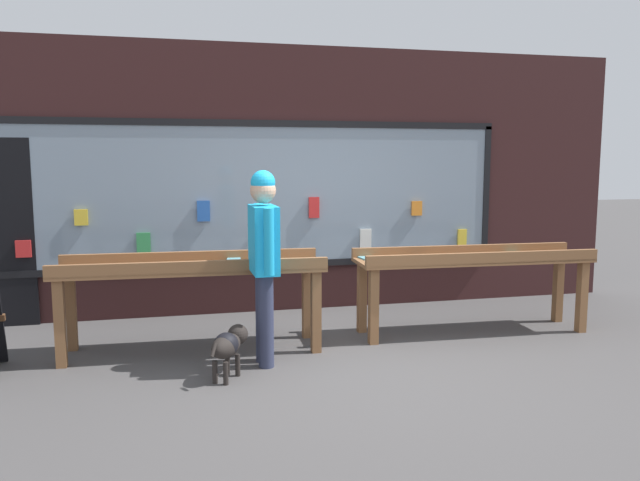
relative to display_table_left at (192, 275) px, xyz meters
The scene contains 6 objects.
ground_plane 1.86m from the display_table_left, 29.55° to the right, with size 40.00×40.00×0.00m, color #474444.
shopfront_facade 2.24m from the display_table_left, 48.06° to the left, with size 8.20×0.29×3.22m.
display_table_left is the anchor object (origin of this frame).
display_table_right 2.96m from the display_table_left, ahead, with size 2.56×0.72×0.91m.
person_browsing 0.87m from the display_table_left, 41.00° to the right, with size 0.23×0.69×1.77m.
small_dog 1.00m from the display_table_left, 72.53° to the right, with size 0.39×0.52×0.43m.
Camera 1 is at (-1.65, -5.19, 1.86)m, focal length 35.00 mm.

